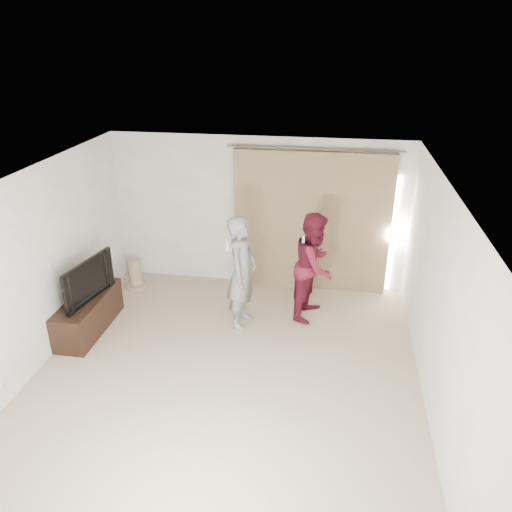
# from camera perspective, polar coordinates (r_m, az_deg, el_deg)

# --- Properties ---
(floor) EXTENTS (5.50, 5.50, 0.00)m
(floor) POSITION_cam_1_polar(r_m,az_deg,el_deg) (6.74, -3.49, -13.53)
(floor) COLOR tan
(floor) RESTS_ON ground
(wall_back) EXTENTS (5.00, 0.04, 2.60)m
(wall_back) POSITION_cam_1_polar(r_m,az_deg,el_deg) (8.50, 0.28, 4.94)
(wall_back) COLOR white
(wall_back) RESTS_ON ground
(wall_left) EXTENTS (0.04, 5.50, 2.60)m
(wall_left) POSITION_cam_1_polar(r_m,az_deg,el_deg) (6.98, -24.25, -1.87)
(wall_left) COLOR white
(wall_left) RESTS_ON ground
(ceiling) EXTENTS (5.00, 5.50, 0.01)m
(ceiling) POSITION_cam_1_polar(r_m,az_deg,el_deg) (5.53, -4.18, 8.20)
(ceiling) COLOR white
(ceiling) RESTS_ON wall_back
(curtain) EXTENTS (2.80, 0.11, 2.46)m
(curtain) POSITION_cam_1_polar(r_m,az_deg,el_deg) (8.38, 6.40, 3.80)
(curtain) COLOR tan
(curtain) RESTS_ON ground
(tv_console) EXTENTS (0.48, 1.40, 0.54)m
(tv_console) POSITION_cam_1_polar(r_m,az_deg,el_deg) (7.91, -18.62, -6.27)
(tv_console) COLOR black
(tv_console) RESTS_ON ground
(tv) EXTENTS (0.33, 1.09, 0.62)m
(tv) POSITION_cam_1_polar(r_m,az_deg,el_deg) (7.64, -19.20, -2.52)
(tv) COLOR black
(tv) RESTS_ON tv_console
(scratching_post) EXTENTS (0.39, 0.39, 0.52)m
(scratching_post) POSITION_cam_1_polar(r_m,az_deg,el_deg) (8.99, -13.66, -2.22)
(scratching_post) COLOR tan
(scratching_post) RESTS_ON ground
(person_man) EXTENTS (0.50, 0.69, 1.75)m
(person_man) POSITION_cam_1_polar(r_m,az_deg,el_deg) (7.36, -1.63, -1.92)
(person_man) COLOR gray
(person_man) RESTS_ON ground
(person_woman) EXTENTS (0.84, 0.97, 1.70)m
(person_woman) POSITION_cam_1_polar(r_m,az_deg,el_deg) (7.67, 6.71, -1.13)
(person_woman) COLOR maroon
(person_woman) RESTS_ON ground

